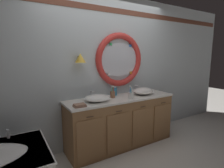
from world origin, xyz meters
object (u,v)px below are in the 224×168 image
object	(u,v)px
toothbrush_holder_left	(113,94)
soap_dispenser	(115,91)
toothbrush_holder_right	(131,95)
sink_basin_left	(98,98)
folded_hand_towel	(80,105)
sink_basin_right	(143,91)

from	to	relation	value
toothbrush_holder_left	soap_dispenser	size ratio (longest dim) A/B	1.17
toothbrush_holder_right	soap_dispenser	bearing A→B (deg)	105.06
soap_dispenser	sink_basin_left	bearing A→B (deg)	-155.41
toothbrush_holder_left	folded_hand_towel	xyz separation A→B (m)	(-0.68, -0.22, -0.04)
sink_basin_right	toothbrush_holder_left	bearing A→B (deg)	171.87
toothbrush_holder_left	sink_basin_right	bearing A→B (deg)	-8.13
soap_dispenser	sink_basin_right	bearing A→B (deg)	-23.46
sink_basin_left	toothbrush_holder_right	distance (m)	0.56
sink_basin_left	sink_basin_right	xyz separation A→B (m)	(0.93, -0.00, 0.01)
soap_dispenser	toothbrush_holder_left	bearing A→B (deg)	-135.73
sink_basin_right	soap_dispenser	xyz separation A→B (m)	(-0.48, 0.21, 0.01)
toothbrush_holder_left	folded_hand_towel	size ratio (longest dim) A/B	1.20
sink_basin_left	folded_hand_towel	world-z (taller)	sink_basin_left
sink_basin_left	toothbrush_holder_right	size ratio (longest dim) A/B	1.86
toothbrush_holder_right	toothbrush_holder_left	bearing A→B (deg)	134.28
toothbrush_holder_left	toothbrush_holder_right	size ratio (longest dim) A/B	0.92
sink_basin_right	sink_basin_left	bearing A→B (deg)	180.00
sink_basin_left	sink_basin_right	size ratio (longest dim) A/B	1.02
toothbrush_holder_left	folded_hand_towel	distance (m)	0.71
toothbrush_holder_left	folded_hand_towel	bearing A→B (deg)	-161.60
toothbrush_holder_right	soap_dispenser	distance (m)	0.35
sink_basin_left	toothbrush_holder_left	bearing A→B (deg)	14.67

